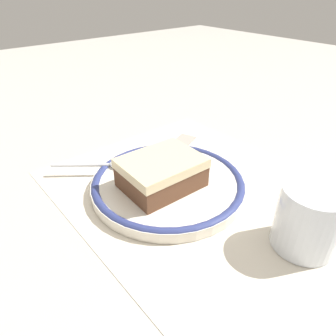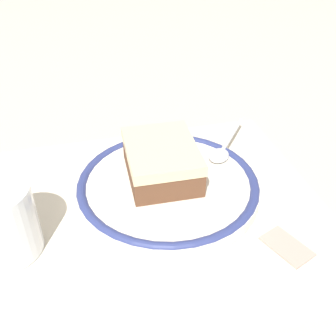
{
  "view_description": "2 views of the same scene",
  "coord_description": "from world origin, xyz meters",
  "px_view_note": "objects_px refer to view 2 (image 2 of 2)",
  "views": [
    {
      "loc": [
        0.24,
        -0.25,
        0.26
      ],
      "look_at": [
        -0.03,
        -0.03,
        0.04
      ],
      "focal_mm": 32.83,
      "sensor_mm": 36.0,
      "label": 1
    },
    {
      "loc": [
        0.06,
        0.33,
        0.3
      ],
      "look_at": [
        -0.03,
        -0.03,
        0.04
      ],
      "focal_mm": 42.81,
      "sensor_mm": 36.0,
      "label": 2
    }
  ],
  "objects_px": {
    "cake_slice": "(162,161)",
    "cup": "(2,225)",
    "plate": "(168,185)",
    "spoon": "(222,150)",
    "sugar_packet": "(287,245)"
  },
  "relations": [
    {
      "from": "cup",
      "to": "sugar_packet",
      "type": "bearing_deg",
      "value": 165.99
    },
    {
      "from": "sugar_packet",
      "to": "plate",
      "type": "bearing_deg",
      "value": -50.67
    },
    {
      "from": "cake_slice",
      "to": "cup",
      "type": "distance_m",
      "value": 0.18
    },
    {
      "from": "plate",
      "to": "cup",
      "type": "bearing_deg",
      "value": 14.99
    },
    {
      "from": "spoon",
      "to": "cup",
      "type": "distance_m",
      "value": 0.27
    },
    {
      "from": "plate",
      "to": "spoon",
      "type": "xyz_separation_m",
      "value": [
        -0.08,
        -0.04,
        0.01
      ]
    },
    {
      "from": "spoon",
      "to": "cup",
      "type": "relative_size",
      "value": 1.38
    },
    {
      "from": "cake_slice",
      "to": "sugar_packet",
      "type": "height_order",
      "value": "cake_slice"
    },
    {
      "from": "plate",
      "to": "spoon",
      "type": "distance_m",
      "value": 0.09
    },
    {
      "from": "cup",
      "to": "spoon",
      "type": "bearing_deg",
      "value": -160.9
    },
    {
      "from": "cake_slice",
      "to": "cup",
      "type": "relative_size",
      "value": 1.41
    },
    {
      "from": "cake_slice",
      "to": "cup",
      "type": "height_order",
      "value": "cup"
    },
    {
      "from": "plate",
      "to": "cake_slice",
      "type": "relative_size",
      "value": 2.03
    },
    {
      "from": "cup",
      "to": "sugar_packet",
      "type": "relative_size",
      "value": 1.49
    },
    {
      "from": "cake_slice",
      "to": "sugar_packet",
      "type": "bearing_deg",
      "value": 127.15
    }
  ]
}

